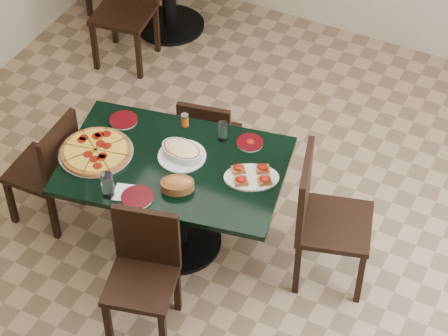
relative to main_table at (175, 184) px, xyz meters
The scene contains 17 objects.
floor 0.62m from the main_table, 25.63° to the left, with size 5.50×5.50×0.00m, color #896C4F.
main_table is the anchor object (origin of this frame).
chair_far 0.63m from the main_table, 97.80° to the left, with size 0.44×0.44×0.79m.
chair_near 0.64m from the main_table, 78.05° to the right, with size 0.49×0.49×0.87m.
chair_right 0.95m from the main_table, 11.99° to the left, with size 0.57×0.57×0.98m.
chair_left 0.89m from the main_table, 169.15° to the right, with size 0.42×0.42×0.87m.
pepperoni_pizza 0.55m from the main_table, 163.78° to the right, with size 0.48×0.48×0.04m.
lasagna_casserole 0.24m from the main_table, 78.85° to the left, with size 0.31×0.31×0.09m.
bread_basket 0.32m from the main_table, 54.88° to the right, with size 0.25×0.22×0.09m.
bruschetta_platter 0.54m from the main_table, 11.65° to the left, with size 0.41×0.36×0.05m.
side_plate_near 0.41m from the main_table, 97.66° to the right, with size 0.20×0.20×0.02m.
side_plate_far_r 0.55m from the main_table, 47.99° to the left, with size 0.17×0.17×0.03m.
side_plate_far_l 0.57m from the main_table, 157.74° to the left, with size 0.19×0.19×0.02m.
napkin_setting 0.42m from the main_table, 110.24° to the right, with size 0.18×0.18×0.01m.
water_glass_a 0.46m from the main_table, 63.75° to the left, with size 0.06×0.06×0.13m, color white.
water_glass_b 0.54m from the main_table, 117.41° to the right, with size 0.08×0.08×0.17m, color white.
pepper_shaker 0.43m from the main_table, 107.90° to the left, with size 0.05×0.05×0.09m.
Camera 1 is at (1.85, -3.47, 4.55)m, focal length 70.00 mm.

